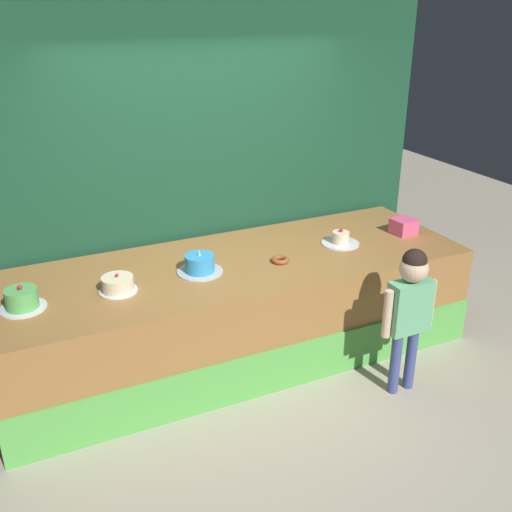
% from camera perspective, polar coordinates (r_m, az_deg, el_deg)
% --- Properties ---
extents(ground_plane, '(12.00, 12.00, 0.00)m').
position_cam_1_polar(ground_plane, '(4.65, 1.36, -13.00)').
color(ground_plane, '#ADA38E').
extents(stage_platform, '(3.80, 1.30, 0.83)m').
position_cam_1_polar(stage_platform, '(4.91, -1.90, -5.07)').
color(stage_platform, '#9E6B38').
rests_on(stage_platform, ground_plane).
extents(curtain_backdrop, '(4.28, 0.08, 2.76)m').
position_cam_1_polar(curtain_backdrop, '(5.19, -5.35, 7.96)').
color(curtain_backdrop, '#19472D').
rests_on(curtain_backdrop, ground_plane).
extents(child_figure, '(0.45, 0.21, 1.17)m').
position_cam_1_polar(child_figure, '(4.42, 14.64, -4.33)').
color(child_figure, '#3F4C8C').
rests_on(child_figure, ground_plane).
extents(pink_box, '(0.22, 0.20, 0.14)m').
position_cam_1_polar(pink_box, '(5.44, 14.06, 2.81)').
color(pink_box, '#ED5385').
rests_on(pink_box, stage_platform).
extents(donut, '(0.14, 0.14, 0.04)m').
position_cam_1_polar(donut, '(4.72, 2.35, -0.38)').
color(donut, brown).
rests_on(donut, stage_platform).
extents(cake_far_left, '(0.31, 0.31, 0.18)m').
position_cam_1_polar(cake_far_left, '(4.30, -21.68, -3.92)').
color(cake_far_left, silver).
rests_on(cake_far_left, stage_platform).
extents(cake_center_left, '(0.28, 0.28, 0.14)m').
position_cam_1_polar(cake_center_left, '(4.35, -13.20, -2.69)').
color(cake_center_left, silver).
rests_on(cake_center_left, stage_platform).
extents(cake_center_right, '(0.35, 0.35, 0.19)m').
position_cam_1_polar(cake_center_right, '(4.54, -5.46, -0.81)').
color(cake_center_right, silver).
rests_on(cake_center_right, stage_platform).
extents(cake_far_right, '(0.32, 0.32, 0.14)m').
position_cam_1_polar(cake_far_right, '(5.11, 8.17, 1.61)').
color(cake_far_right, silver).
rests_on(cake_far_right, stage_platform).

